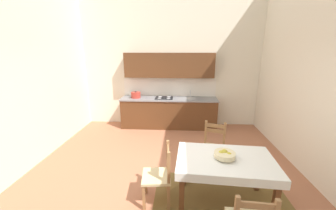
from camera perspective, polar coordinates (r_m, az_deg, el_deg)
ground_plane at (r=3.71m, az=-1.74°, el=-22.93°), size 5.85×6.75×0.10m
wall_back at (r=6.04m, az=0.81°, el=13.83°), size 5.85×0.12×4.17m
area_rug at (r=3.41m, az=15.69°, el=-26.44°), size 2.10×1.60×0.01m
kitchen_cabinetry at (r=5.88m, az=0.23°, el=1.69°), size 2.84×0.63×2.20m
dining_table at (r=3.12m, az=16.15°, el=-16.69°), size 1.45×0.98×0.75m
dining_chair_kitchen_side at (r=3.99m, az=13.09°, el=-11.99°), size 0.51×0.51×0.93m
dining_chair_tv_side at (r=3.14m, az=-2.60°, el=-19.77°), size 0.46×0.46×0.93m
fruit_bowl at (r=3.02m, az=16.10°, el=-13.65°), size 0.30×0.30×0.12m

